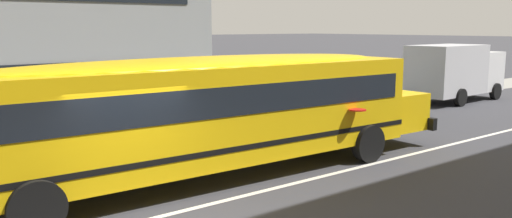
# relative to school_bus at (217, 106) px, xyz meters

# --- Properties ---
(sidewalk_far) EXTENTS (120.00, 3.00, 0.01)m
(sidewalk_far) POSITION_rel_school_bus_xyz_m (-2.83, 6.22, -1.77)
(sidewalk_far) COLOR gray
(sidewalk_far) RESTS_ON ground_plane
(school_bus) EXTENTS (13.46, 3.41, 2.99)m
(school_bus) POSITION_rel_school_bus_xyz_m (0.00, 0.00, 0.00)
(school_bus) COLOR yellow
(school_bus) RESTS_ON ground_plane
(parked_car_teal_under_tree) EXTENTS (3.90, 1.89, 1.64)m
(parked_car_teal_under_tree) POSITION_rel_school_bus_xyz_m (9.77, 3.49, -0.93)
(parked_car_teal_under_tree) COLOR #195B66
(parked_car_teal_under_tree) RESTS_ON ground_plane
(box_truck) EXTENTS (6.13, 2.66, 2.82)m
(box_truck) POSITION_rel_school_bus_xyz_m (16.76, 3.75, -0.24)
(box_truck) COLOR silver
(box_truck) RESTS_ON ground_plane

